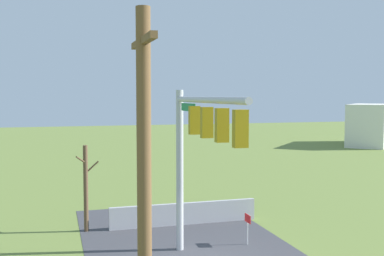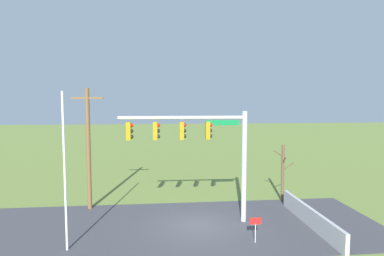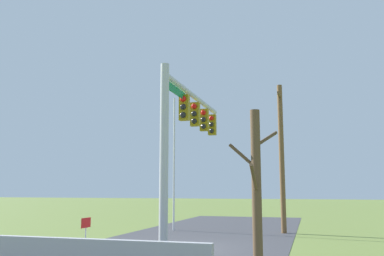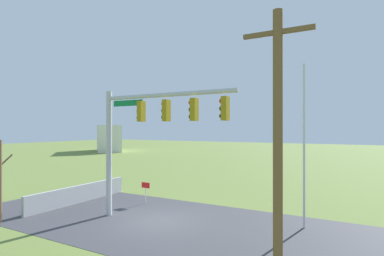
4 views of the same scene
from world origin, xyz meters
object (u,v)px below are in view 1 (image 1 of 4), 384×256
signal_mast (196,140)px  utility_pole (144,210)px  bare_tree (86,187)px  distant_building (369,125)px  open_sign (248,222)px

signal_mast → utility_pole: 7.39m
signal_mast → bare_tree: 7.19m
distant_building → bare_tree: bearing=171.1°
utility_pole → bare_tree: (12.59, 0.29, -1.95)m
utility_pole → open_sign: (8.88, -5.80, -3.01)m
utility_pole → bare_tree: size_ratio=1.97×
open_sign → distant_building: size_ratio=0.13×
open_sign → distant_building: 42.72m
bare_tree → signal_mast: bearing=-150.7°
open_sign → distant_building: (31.24, -29.09, 1.57)m
signal_mast → distant_building: bearing=-43.7°
signal_mast → bare_tree: signal_mast is taller
distant_building → open_sign: bearing=-180.0°
open_sign → signal_mast: bearing=127.7°
open_sign → distant_building: distant_building is taller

